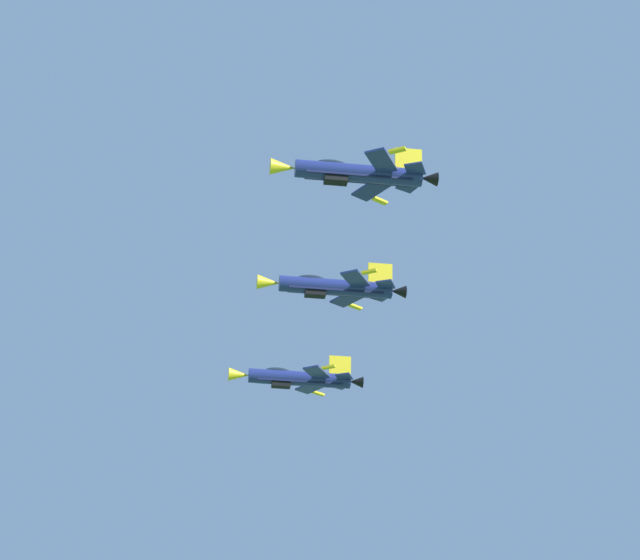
% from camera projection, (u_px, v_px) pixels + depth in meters
% --- Properties ---
extents(fighter_jet_lead, '(15.45, 10.22, 4.38)m').
position_uv_depth(fighter_jet_lead, '(356.00, 173.00, 124.64)').
color(fighter_jet_lead, navy).
extents(fighter_jet_left_wing, '(15.45, 10.19, 4.39)m').
position_uv_depth(fighter_jet_left_wing, '(333.00, 287.00, 140.36)').
color(fighter_jet_left_wing, navy).
extents(fighter_jet_right_wing, '(15.45, 10.18, 4.39)m').
position_uv_depth(fighter_jet_right_wing, '(297.00, 378.00, 156.01)').
color(fighter_jet_right_wing, navy).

